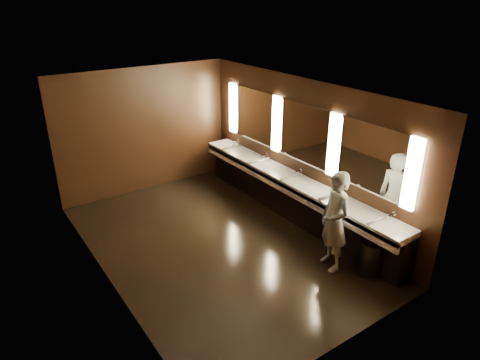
% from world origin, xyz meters
% --- Properties ---
extents(floor, '(6.00, 6.00, 0.00)m').
position_xyz_m(floor, '(0.00, 0.00, 0.00)').
color(floor, black).
rests_on(floor, ground).
extents(ceiling, '(4.00, 6.00, 0.02)m').
position_xyz_m(ceiling, '(0.00, 0.00, 2.80)').
color(ceiling, '#2D2D2B').
rests_on(ceiling, wall_back).
extents(wall_back, '(4.00, 0.02, 2.80)m').
position_xyz_m(wall_back, '(0.00, 3.00, 1.40)').
color(wall_back, black).
rests_on(wall_back, floor).
extents(wall_front, '(4.00, 0.02, 2.80)m').
position_xyz_m(wall_front, '(0.00, -3.00, 1.40)').
color(wall_front, black).
rests_on(wall_front, floor).
extents(wall_left, '(0.02, 6.00, 2.80)m').
position_xyz_m(wall_left, '(-2.00, 0.00, 1.40)').
color(wall_left, black).
rests_on(wall_left, floor).
extents(wall_right, '(0.02, 6.00, 2.80)m').
position_xyz_m(wall_right, '(2.00, 0.00, 1.40)').
color(wall_right, black).
rests_on(wall_right, floor).
extents(sink_counter, '(0.55, 5.40, 1.01)m').
position_xyz_m(sink_counter, '(1.79, 0.00, 0.50)').
color(sink_counter, black).
rests_on(sink_counter, floor).
extents(mirror_band, '(0.06, 5.03, 1.15)m').
position_xyz_m(mirror_band, '(1.98, -0.00, 1.75)').
color(mirror_band, '#FFEFB8').
rests_on(mirror_band, wall_right).
extents(person, '(0.55, 0.70, 1.70)m').
position_xyz_m(person, '(1.20, -1.67, 0.85)').
color(person, '#82AFC2').
rests_on(person, floor).
extents(trash_bin, '(0.49, 0.49, 0.60)m').
position_xyz_m(trash_bin, '(1.58, -2.18, 0.30)').
color(trash_bin, black).
rests_on(trash_bin, floor).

